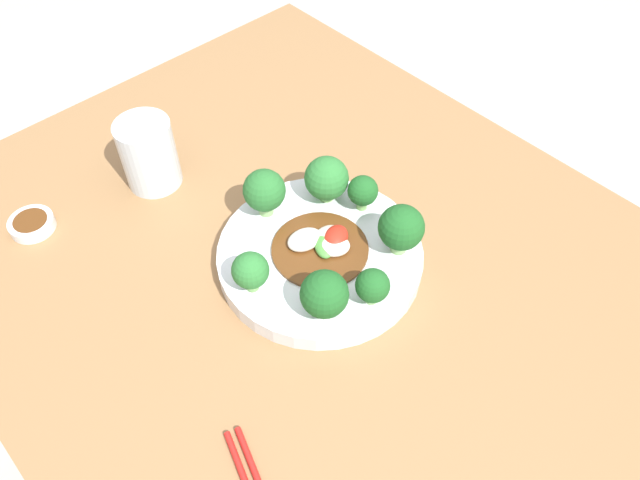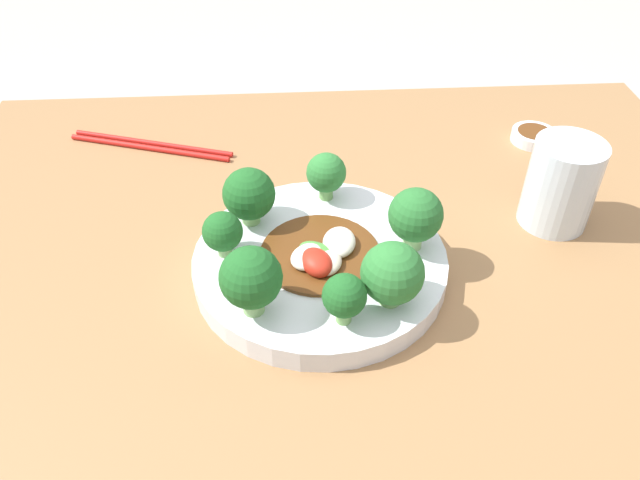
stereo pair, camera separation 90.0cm
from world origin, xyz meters
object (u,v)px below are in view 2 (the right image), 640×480
at_px(broccoli_south, 344,297).
at_px(drinking_glass, 561,184).
at_px(chopsticks, 151,145).
at_px(stirfry_center, 322,254).
at_px(plate, 320,264).
at_px(sauce_dish, 534,136).
at_px(broccoli_west, 223,231).
at_px(broccoli_north, 326,173).
at_px(broccoli_southeast, 392,274).
at_px(broccoli_southwest, 251,279).
at_px(broccoli_east, 416,218).
at_px(broccoli_northwest, 249,195).

distance_m(broccoli_south, drinking_glass, 0.30).
bearing_deg(chopsticks, stirfry_center, -51.19).
relative_size(plate, sauce_dish, 4.37).
bearing_deg(broccoli_west, broccoli_north, 38.85).
distance_m(plate, broccoli_southeast, 0.10).
bearing_deg(broccoli_south, sauce_dish, 48.98).
xyz_separation_m(plate, sauce_dish, (0.31, 0.24, -0.00)).
height_order(broccoli_west, drinking_glass, drinking_glass).
xyz_separation_m(plate, broccoli_southwest, (-0.07, -0.07, 0.05)).
xyz_separation_m(plate, broccoli_east, (0.10, 0.00, 0.05)).
relative_size(broccoli_northwest, drinking_glass, 0.64).
relative_size(stirfry_center, sauce_dish, 2.06).
xyz_separation_m(plate, broccoli_northwest, (-0.07, 0.06, 0.05)).
xyz_separation_m(broccoli_southeast, chopsticks, (-0.27, 0.33, -0.06)).
relative_size(chopsticks, sauce_dish, 3.73).
distance_m(stirfry_center, drinking_glass, 0.28).
bearing_deg(sauce_dish, broccoli_south, -131.02).
bearing_deg(chopsticks, broccoli_south, -56.87).
bearing_deg(plate, broccoli_southeast, -48.33).
bearing_deg(broccoli_north, broccoli_southwest, -114.75).
relative_size(broccoli_southwest, chopsticks, 0.32).
bearing_deg(broccoli_southeast, broccoli_west, 153.49).
distance_m(stirfry_center, chopsticks, 0.34).
height_order(broccoli_east, chopsticks, broccoli_east).
relative_size(broccoli_east, drinking_glass, 0.68).
bearing_deg(broccoli_north, broccoli_east, -48.32).
bearing_deg(broccoli_north, chopsticks, 144.60).
xyz_separation_m(plate, broccoli_west, (-0.10, 0.01, 0.04)).
height_order(broccoli_northwest, broccoli_south, broccoli_northwest).
relative_size(broccoli_southwest, broccoli_north, 1.25).
height_order(broccoli_southeast, sauce_dish, broccoli_southeast).
relative_size(broccoli_northwest, sauce_dish, 1.09).
distance_m(plate, broccoli_east, 0.11).
relative_size(broccoli_south, broccoli_east, 0.75).
xyz_separation_m(broccoli_south, broccoli_north, (-0.00, 0.19, 0.00)).
relative_size(plate, broccoli_west, 5.21).
height_order(broccoli_west, sauce_dish, broccoli_west).
relative_size(broccoli_north, sauce_dish, 0.94).
distance_m(broccoli_east, stirfry_center, 0.10).
bearing_deg(broccoli_southeast, sauce_dish, 51.90).
bearing_deg(broccoli_north, drinking_glass, -5.99).
bearing_deg(plate, drinking_glass, 14.71).
xyz_separation_m(broccoli_east, stirfry_center, (-0.10, -0.01, -0.03)).
height_order(broccoli_southwest, broccoli_south, broccoli_southwest).
height_order(broccoli_east, stirfry_center, broccoli_east).
distance_m(broccoli_east, chopsticks, 0.41).
bearing_deg(stirfry_center, broccoli_east, 7.01).
distance_m(broccoli_north, sauce_dish, 0.33).
height_order(broccoli_southwest, broccoli_east, broccoli_southwest).
bearing_deg(broccoli_west, sauce_dish, 30.05).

